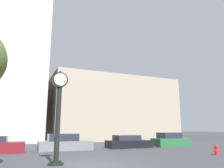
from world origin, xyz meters
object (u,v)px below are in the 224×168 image
at_px(car_black, 128,142).
at_px(street_clock, 58,110).
at_px(car_grey, 65,143).
at_px(fire_hydrant_near, 216,150).
at_px(car_green, 170,140).

bearing_deg(car_black, street_clock, -136.83).
distance_m(car_grey, car_black, 6.18).
height_order(street_clock, car_black, street_clock).
bearing_deg(street_clock, fire_hydrant_near, 0.04).
height_order(car_grey, car_black, car_grey).
height_order(car_green, fire_hydrant_near, car_green).
relative_size(car_black, fire_hydrant_near, 6.15).
xyz_separation_m(street_clock, car_grey, (1.94, 7.67, -2.23)).
height_order(street_clock, car_grey, street_clock).
bearing_deg(car_grey, car_black, 0.69).
bearing_deg(car_black, car_grey, 179.70).
bearing_deg(fire_hydrant_near, car_black, 112.40).
bearing_deg(street_clock, car_grey, 75.79).
relative_size(car_grey, car_black, 1.06).
bearing_deg(fire_hydrant_near, car_green, 76.42).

